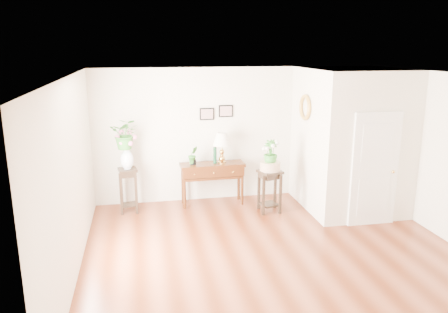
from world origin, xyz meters
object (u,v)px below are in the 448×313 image
object	(u,v)px
console_table	(212,184)
plant_stand_b	(269,191)
table_lamp	(222,146)
plant_stand_a	(129,190)

from	to	relation	value
console_table	plant_stand_b	bearing A→B (deg)	-32.59
table_lamp	console_table	bearing A→B (deg)	180.00
console_table	plant_stand_b	size ratio (longest dim) A/B	1.55
console_table	table_lamp	bearing A→B (deg)	-0.89
table_lamp	plant_stand_b	size ratio (longest dim) A/B	0.75
console_table	plant_stand_a	xyz separation A→B (m)	(-1.70, -0.12, 0.01)
console_table	plant_stand_b	xyz separation A→B (m)	(1.04, -0.64, -0.01)
plant_stand_b	plant_stand_a	bearing A→B (deg)	169.23
console_table	table_lamp	xyz separation A→B (m)	(0.20, 0.00, 0.79)
console_table	plant_stand_a	distance (m)	1.70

